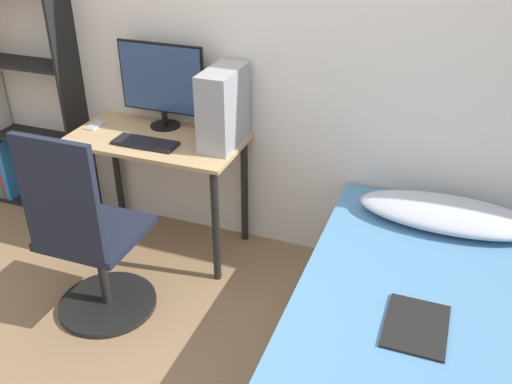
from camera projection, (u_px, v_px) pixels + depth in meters
The scene contains 11 objects.
wall_back at pixel (253, 41), 3.10m from camera, with size 8.00×0.05×2.50m.
desk at pixel (158, 157), 3.33m from camera, with size 1.01×0.53×0.73m.
bookshelf at pixel (12, 104), 3.74m from camera, with size 0.74×0.23×1.52m.
office_chair at pixel (90, 249), 2.84m from camera, with size 0.52×0.52×1.08m.
bed at pixel (426, 351), 2.47m from camera, with size 1.17×1.85×0.51m.
pillow at pixel (449, 214), 2.86m from camera, with size 0.89×0.36×0.11m.
magazine at pixel (416, 326), 2.23m from camera, with size 0.24×0.32×0.01m.
monitor at pixel (162, 82), 3.28m from camera, with size 0.53×0.18×0.50m.
keyboard at pixel (145, 143), 3.18m from camera, with size 0.37×0.14×0.02m.
pc_tower at pixel (224, 107), 3.09m from camera, with size 0.17×0.37×0.43m.
phone at pixel (95, 125), 3.41m from camera, with size 0.07×0.14×0.01m.
Camera 1 is at (1.10, -1.42, 2.07)m, focal length 40.00 mm.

